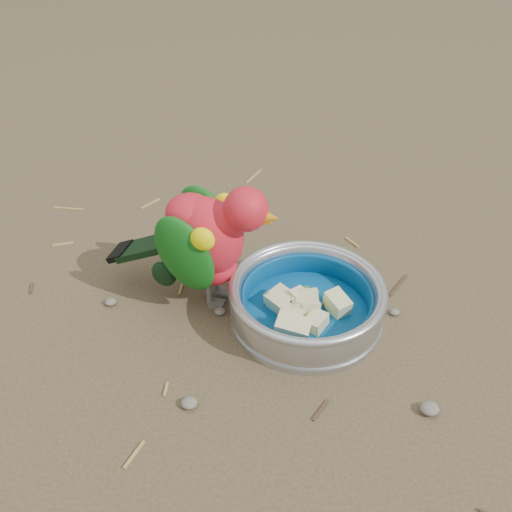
{
  "coord_description": "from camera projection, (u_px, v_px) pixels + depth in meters",
  "views": [
    {
      "loc": [
        -0.14,
        -0.61,
        0.56
      ],
      "look_at": [
        -0.1,
        0.03,
        0.08
      ],
      "focal_mm": 40.0,
      "sensor_mm": 36.0,
      "label": 1
    }
  ],
  "objects": [
    {
      "name": "food_bowl",
      "position": [
        306.0,
        314.0,
        0.81
      ],
      "size": [
        0.22,
        0.22,
        0.02
      ],
      "primitive_type": "cylinder",
      "color": "#B2B2BA",
      "rests_on": "ground"
    },
    {
      "name": "bowl_wall",
      "position": [
        307.0,
        299.0,
        0.79
      ],
      "size": [
        0.22,
        0.22,
        0.04
      ],
      "primitive_type": null,
      "color": "#B2B2BA",
      "rests_on": "food_bowl"
    },
    {
      "name": "ground_debris",
      "position": [
        334.0,
        275.0,
        0.89
      ],
      "size": [
        0.9,
        0.8,
        0.01
      ],
      "primitive_type": null,
      "color": "#A4924C",
      "rests_on": "ground"
    },
    {
      "name": "ground",
      "position": [
        322.0,
        307.0,
        0.84
      ],
      "size": [
        60.0,
        60.0,
        0.0
      ],
      "primitive_type": "plane",
      "color": "brown"
    },
    {
      "name": "fruit_wedges",
      "position": [
        307.0,
        302.0,
        0.8
      ],
      "size": [
        0.13,
        0.13,
        0.03
      ],
      "primitive_type": null,
      "color": "beige",
      "rests_on": "food_bowl"
    },
    {
      "name": "lory_parrot",
      "position": [
        207.0,
        246.0,
        0.8
      ],
      "size": [
        0.26,
        0.19,
        0.19
      ],
      "primitive_type": null,
      "rotation": [
        0.0,
        0.0,
        -1.93
      ],
      "color": "red",
      "rests_on": "ground"
    }
  ]
}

